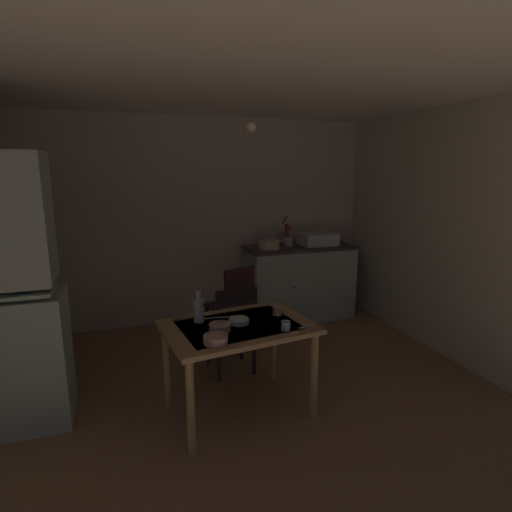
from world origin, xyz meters
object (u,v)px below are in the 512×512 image
Objects in this scene: dining_table at (238,337)px; glass_bottle at (199,310)px; chair_by_counter at (233,304)px; chair_far_side at (233,327)px; mug_dark at (277,311)px; sink_basin at (318,239)px; hand_pump at (287,233)px; serving_bowl_wide at (216,339)px; mixing_bowl_counter at (269,245)px.

glass_bottle reaches higher than dining_table.
glass_bottle is (-0.55, -1.03, 0.34)m from chair_by_counter.
mug_dark is (0.24, -0.51, 0.30)m from chair_far_side.
dining_table is 1.32× the size of chair_by_counter.
hand_pump reaches higher than sink_basin.
dining_table is 0.37m from glass_bottle.
chair_far_side is 0.59m from chair_by_counter.
glass_bottle reaches higher than mug_dark.
glass_bottle is (-0.63, 0.05, 0.06)m from mug_dark.
dining_table is at bearing -122.44° from hand_pump.
chair_by_counter is 11.68× the size of mug_dark.
chair_far_side is 0.99m from serving_bowl_wide.
mixing_bowl_counter is (-0.28, -0.10, -0.12)m from hand_pump.
chair_far_side is at bearing -124.30° from mixing_bowl_counter.
hand_pump is 1.58× the size of glass_bottle.
chair_far_side is at bearing 115.05° from mug_dark.
dining_table is at bearing -103.26° from chair_by_counter.
chair_by_counter is (0.28, 1.18, -0.15)m from dining_table.
serving_bowl_wide is (-0.36, -0.88, 0.29)m from chair_far_side.
sink_basin reaches higher than chair_far_side.
dining_table is 15.46× the size of mug_dark.
mug_dark is (-0.53, -1.63, -0.23)m from mixing_bowl_counter.
hand_pump is at bearing 57.56° from dining_table.
chair_far_side is at bearing 49.34° from glass_bottle.
chair_far_side is at bearing 67.89° from serving_bowl_wide.
sink_basin is 1.78× the size of glass_bottle.
mixing_bowl_counter is 3.52× the size of mug_dark.
chair_by_counter is 1.21m from glass_bottle.
mixing_bowl_counter is 0.30× the size of chair_by_counter.
sink_basin is 0.42m from hand_pump.
dining_table is 1.22m from chair_by_counter.
sink_basin is 1.64× the size of mixing_bowl_counter.
mixing_bowl_counter is at bearing 42.28° from chair_by_counter.
hand_pump is 0.44× the size of chair_by_counter.
hand_pump reaches higher than chair_far_side.
dining_table is 4.77× the size of glass_bottle.
glass_bottle is (-1.43, -1.68, -0.28)m from hand_pump.
mixing_bowl_counter is 1.98m from dining_table.
sink_basin is 5.78× the size of mug_dark.
chair_by_counter is (0.16, 0.57, 0.02)m from chair_far_side.
serving_bowl_wide is at bearing -119.30° from mixing_bowl_counter.
serving_bowl_wide is (-1.81, -2.06, -0.26)m from sink_basin.
sink_basin is 0.52× the size of chair_far_side.
hand_pump reaches higher than dining_table.
chair_by_counter is at bearing 76.74° from dining_table.
sink_basin is at bearing -6.38° from hand_pump.
chair_far_side reaches higher than serving_bowl_wide.
hand_pump reaches higher than mug_dark.
mug_dark reaches higher than dining_table.
chair_far_side is at bearing -140.92° from sink_basin.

